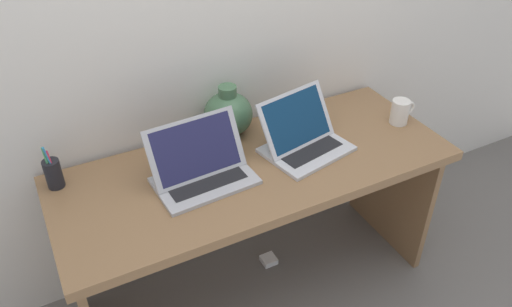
% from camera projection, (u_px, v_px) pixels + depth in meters
% --- Properties ---
extents(ground_plane, '(6.00, 6.00, 0.00)m').
position_uv_depth(ground_plane, '(256.00, 284.00, 2.38)').
color(ground_plane, slate).
extents(back_wall, '(4.40, 0.04, 2.40)m').
position_uv_depth(back_wall, '(214.00, 11.00, 1.94)').
color(back_wall, silver).
rests_on(back_wall, ground).
extents(desk, '(1.56, 0.62, 0.70)m').
position_uv_depth(desk, '(256.00, 192.00, 2.06)').
color(desk, olive).
rests_on(desk, ground).
extents(laptop_left, '(0.37, 0.26, 0.22)m').
position_uv_depth(laptop_left, '(201.00, 166.00, 1.86)').
color(laptop_left, '#B2B2B7').
rests_on(laptop_left, desk).
extents(laptop_right, '(0.37, 0.31, 0.22)m').
position_uv_depth(laptop_right, '(302.00, 136.00, 2.03)').
color(laptop_right, silver).
rests_on(laptop_right, desk).
extents(green_vase, '(0.20, 0.20, 0.22)m').
position_uv_depth(green_vase, '(228.00, 113.00, 2.10)').
color(green_vase, '#47704C').
rests_on(green_vase, desk).
extents(coffee_mug, '(0.12, 0.08, 0.11)m').
position_uv_depth(coffee_mug, '(400.00, 112.00, 2.19)').
color(coffee_mug, white).
rests_on(coffee_mug, desk).
extents(pen_cup, '(0.06, 0.06, 0.18)m').
position_uv_depth(pen_cup, '(53.00, 173.00, 1.83)').
color(pen_cup, black).
rests_on(pen_cup, desk).
extents(power_brick, '(0.07, 0.07, 0.03)m').
position_uv_depth(power_brick, '(269.00, 260.00, 2.49)').
color(power_brick, white).
rests_on(power_brick, ground).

